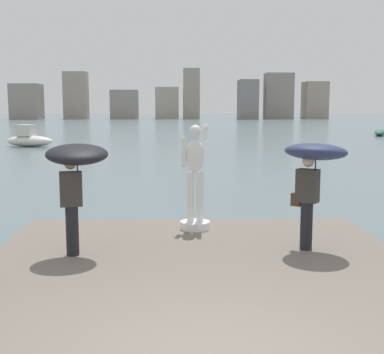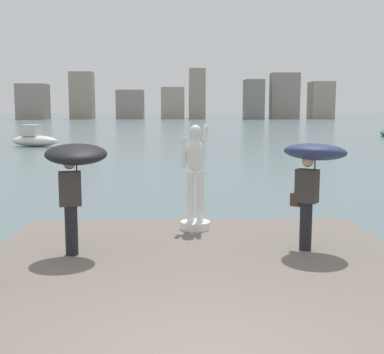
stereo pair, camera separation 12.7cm
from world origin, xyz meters
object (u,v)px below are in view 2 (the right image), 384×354
Objects in this scene: boat_far at (34,139)px; onlooker_right at (313,163)px; statue_white_figure at (195,185)px; onlooker_left at (75,166)px.

onlooker_right is at bearing -65.93° from boat_far.
statue_white_figure is 30.98m from boat_far.
onlooker_left is 0.50× the size of boat_far.
statue_white_figure is 1.13× the size of onlooker_right.
statue_white_figure is 0.56× the size of boat_far.
onlooker_left reaches higher than onlooker_right.
onlooker_right is 0.50× the size of boat_far.
onlooker_left is at bearing -178.02° from onlooker_right.
onlooker_right is 33.35m from boat_far.
statue_white_figure reaches higher than onlooker_right.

